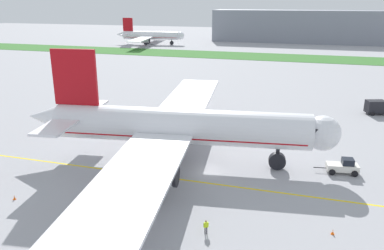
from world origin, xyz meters
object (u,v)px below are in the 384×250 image
Objects in this scene: airliner_foreground at (176,127)px; traffic_cone_starboard_wing at (333,232)px; traffic_cone_near_nose at (14,197)px; service_truck_baggage_loader at (378,107)px; ground_crew_wingwalker_starboard at (206,226)px; pushback_tug at (343,166)px; parked_airliner_far_left at (150,36)px; ground_crew_wingwalker_port at (93,196)px.

airliner_foreground reaches higher than traffic_cone_starboard_wing.
traffic_cone_near_nose is 1.00× the size of traffic_cone_starboard_wing.
traffic_cone_near_nose is 73.17m from service_truck_baggage_loader.
airliner_foreground is at bearing 148.82° from traffic_cone_starboard_wing.
service_truck_baggage_loader is at bearing 66.11° from ground_crew_wingwalker_starboard.
service_truck_baggage_loader reaches higher than traffic_cone_near_nose.
pushback_tug is 10.80× the size of traffic_cone_starboard_wing.
traffic_cone_starboard_wing is at bearing -61.55° from parked_airliner_far_left.
airliner_foreground is 11.86× the size of pushback_tug.
parked_airliner_far_left reaches higher than traffic_cone_near_nose.
parked_airliner_far_left is at bearing 114.34° from ground_crew_wingwalker_starboard.
traffic_cone_starboard_wing is at bearing 2.74° from ground_crew_wingwalker_port.
ground_crew_wingwalker_starboard is 13.55m from traffic_cone_starboard_wing.
ground_crew_wingwalker_port is at bearing -69.73° from parked_airliner_far_left.
ground_crew_wingwalker_port reaches higher than traffic_cone_starboard_wing.
parked_airliner_far_left reaches higher than ground_crew_wingwalker_starboard.
airliner_foreground is 1.24× the size of parked_airliner_far_left.
service_truck_baggage_loader reaches higher than ground_crew_wingwalker_starboard.
ground_crew_wingwalker_starboard is at bearing -0.88° from traffic_cone_near_nose.
traffic_cone_near_nose is 175.39m from parked_airliner_far_left.
ground_crew_wingwalker_port is (-29.92, -17.98, -0.03)m from pushback_tug.
traffic_cone_starboard_wing is (12.98, 3.81, -0.71)m from ground_crew_wingwalker_starboard.
ground_crew_wingwalker_port reaches higher than traffic_cone_near_nose.
parked_airliner_far_left is at bearing 113.90° from airliner_foreground.
traffic_cone_near_nose is 38.03m from traffic_cone_starboard_wing.
ground_crew_wingwalker_port is 0.03× the size of parked_airliner_far_left.
parked_airliner_far_left is at bearing 110.27° from ground_crew_wingwalker_port.
ground_crew_wingwalker_port reaches higher than ground_crew_wingwalker_starboard.
traffic_cone_near_nose is (-10.00, -2.09, -0.72)m from ground_crew_wingwalker_port.
airliner_foreground is at bearing 118.08° from ground_crew_wingwalker_starboard.
pushback_tug is 3.82× the size of ground_crew_wingwalker_starboard.
airliner_foreground is 16.51m from ground_crew_wingwalker_port.
pushback_tug reaches higher than ground_crew_wingwalker_starboard.
service_truck_baggage_loader is 151.42m from parked_airliner_far_left.
ground_crew_wingwalker_port is at bearing -126.85° from service_truck_baggage_loader.
ground_crew_wingwalker_port is (-5.70, -14.75, -4.75)m from airliner_foreground.
parked_airliner_far_left is (-76.04, 168.08, 3.84)m from ground_crew_wingwalker_starboard.
parked_airliner_far_left reaches higher than pushback_tug.
traffic_cone_near_nose is (-39.92, -20.07, -0.75)m from pushback_tug.
airliner_foreground is at bearing 68.88° from ground_crew_wingwalker_port.
ground_crew_wingwalker_starboard is 59.75m from service_truck_baggage_loader.
traffic_cone_starboard_wing is 0.10× the size of service_truck_baggage_loader.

